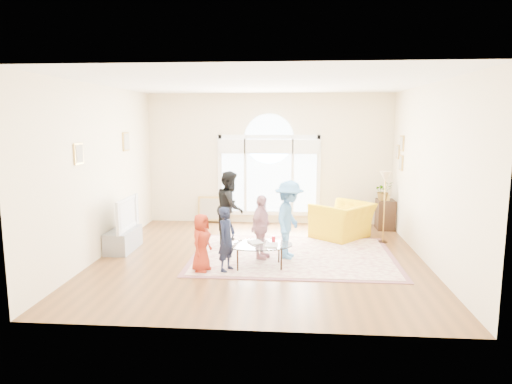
# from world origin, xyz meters

# --- Properties ---
(ground) EXTENTS (6.00, 6.00, 0.00)m
(ground) POSITION_xyz_m (0.00, 0.00, 0.00)
(ground) COLOR #56371C
(ground) RESTS_ON ground
(room_shell) EXTENTS (6.00, 6.00, 6.00)m
(room_shell) POSITION_xyz_m (0.01, 2.83, 1.57)
(room_shell) COLOR beige
(room_shell) RESTS_ON ground
(area_rug) EXTENTS (3.60, 2.60, 0.02)m
(area_rug) POSITION_xyz_m (0.61, 0.18, 0.01)
(area_rug) COLOR beige
(area_rug) RESTS_ON ground
(rug_border) EXTENTS (3.80, 2.80, 0.01)m
(rug_border) POSITION_xyz_m (0.61, 0.18, 0.01)
(rug_border) COLOR #7D4D51
(rug_border) RESTS_ON ground
(tv_console) EXTENTS (0.45, 1.00, 0.42)m
(tv_console) POSITION_xyz_m (-2.75, 0.30, 0.21)
(tv_console) COLOR gray
(tv_console) RESTS_ON ground
(television) EXTENTS (0.17, 1.10, 0.63)m
(television) POSITION_xyz_m (-2.74, 0.30, 0.74)
(television) COLOR black
(television) RESTS_ON tv_console
(coffee_table) EXTENTS (1.26, 0.89, 0.54)m
(coffee_table) POSITION_xyz_m (0.01, -0.57, 0.40)
(coffee_table) COLOR silver
(coffee_table) RESTS_ON ground
(armchair) EXTENTS (1.55, 1.57, 0.77)m
(armchair) POSITION_xyz_m (1.68, 1.61, 0.38)
(armchair) COLOR gold
(armchair) RESTS_ON ground
(side_cabinet) EXTENTS (0.40, 0.50, 0.70)m
(side_cabinet) POSITION_xyz_m (2.78, 2.52, 0.35)
(side_cabinet) COLOR black
(side_cabinet) RESTS_ON ground
(floor_lamp) EXTENTS (0.29, 0.29, 1.51)m
(floor_lamp) POSITION_xyz_m (2.50, 1.29, 1.28)
(floor_lamp) COLOR black
(floor_lamp) RESTS_ON ground
(plant_pedestal) EXTENTS (0.20, 0.20, 0.70)m
(plant_pedestal) POSITION_xyz_m (2.70, 2.45, 0.35)
(plant_pedestal) COLOR white
(plant_pedestal) RESTS_ON ground
(potted_plant) EXTENTS (0.48, 0.44, 0.45)m
(potted_plant) POSITION_xyz_m (2.70, 2.45, 0.92)
(potted_plant) COLOR #33722D
(potted_plant) RESTS_ON plant_pedestal
(leaning_picture) EXTENTS (0.80, 0.14, 0.62)m
(leaning_picture) POSITION_xyz_m (-1.38, 2.90, 0.00)
(leaning_picture) COLOR tan
(leaning_picture) RESTS_ON ground
(child_red) EXTENTS (0.44, 0.55, 0.98)m
(child_red) POSITION_xyz_m (-0.94, -0.87, 0.51)
(child_red) COLOR #A52C18
(child_red) RESTS_ON area_rug
(child_navy) EXTENTS (0.39, 0.47, 1.09)m
(child_navy) POSITION_xyz_m (-0.52, -0.82, 0.57)
(child_navy) COLOR #151A31
(child_navy) RESTS_ON area_rug
(child_black) EXTENTS (0.59, 0.74, 1.50)m
(child_black) POSITION_xyz_m (-0.69, 0.98, 0.77)
(child_black) COLOR black
(child_black) RESTS_ON area_rug
(child_pink) EXTENTS (0.52, 0.75, 1.18)m
(child_pink) POSITION_xyz_m (0.02, -0.08, 0.61)
(child_pink) COLOR #CE919C
(child_pink) RESTS_ON area_rug
(child_blue) EXTENTS (0.73, 1.03, 1.45)m
(child_blue) POSITION_xyz_m (0.53, -0.00, 0.74)
(child_blue) COLOR #5191D2
(child_blue) RESTS_ON area_rug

